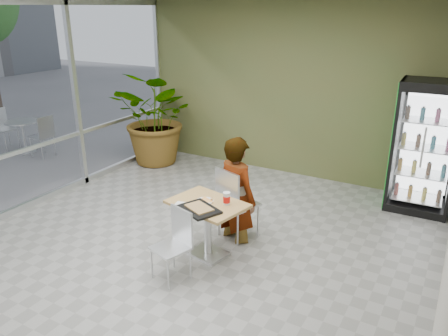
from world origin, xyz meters
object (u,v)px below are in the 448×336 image
(soda_cup, at_px, (227,199))
(cafeteria_tray, at_px, (199,209))
(dining_table, at_px, (208,218))
(beverage_fridge, at_px, (425,148))
(potted_plant, at_px, (158,118))
(chair_far, at_px, (233,199))
(chair_near, at_px, (176,238))
(seated_woman, at_px, (237,199))

(soda_cup, bearing_deg, cafeteria_tray, -123.45)
(dining_table, bearing_deg, beverage_fridge, 52.72)
(beverage_fridge, bearing_deg, dining_table, -129.16)
(cafeteria_tray, xyz_separation_m, potted_plant, (-2.77, 2.82, 0.19))
(dining_table, bearing_deg, chair_far, 83.08)
(soda_cup, height_order, beverage_fridge, beverage_fridge)
(chair_far, bearing_deg, dining_table, 102.11)
(chair_far, height_order, beverage_fridge, beverage_fridge)
(chair_near, xyz_separation_m, potted_plant, (-2.66, 3.16, 0.45))
(seated_woman, bearing_deg, dining_table, 99.41)
(soda_cup, bearing_deg, chair_near, -115.99)
(chair_near, xyz_separation_m, soda_cup, (0.32, 0.65, 0.32))
(dining_table, relative_size, soda_cup, 6.52)
(dining_table, bearing_deg, seated_woman, 80.39)
(chair_far, distance_m, seated_woman, 0.07)
(beverage_fridge, bearing_deg, chair_far, -134.31)
(chair_far, distance_m, cafeteria_tray, 0.81)
(cafeteria_tray, height_order, potted_plant, potted_plant)
(potted_plant, bearing_deg, chair_near, -49.91)
(dining_table, distance_m, chair_far, 0.56)
(chair_near, height_order, soda_cup, soda_cup)
(chair_near, bearing_deg, potted_plant, 147.33)
(soda_cup, bearing_deg, beverage_fridge, 55.20)
(chair_near, distance_m, beverage_fridge, 4.13)
(chair_far, height_order, potted_plant, potted_plant)
(beverage_fridge, bearing_deg, potted_plant, -178.69)
(soda_cup, distance_m, cafeteria_tray, 0.38)
(seated_woman, distance_m, soda_cup, 0.60)
(soda_cup, bearing_deg, potted_plant, 139.84)
(seated_woman, height_order, beverage_fridge, beverage_fridge)
(chair_near, height_order, cafeteria_tray, chair_near)
(chair_far, relative_size, cafeteria_tray, 2.12)
(beverage_fridge, bearing_deg, cafeteria_tray, -126.55)
(chair_far, bearing_deg, cafeteria_tray, 106.50)
(seated_woman, relative_size, beverage_fridge, 0.86)
(chair_far, xyz_separation_m, potted_plant, (-2.80, 2.03, 0.35))
(chair_near, distance_m, seated_woman, 1.20)
(chair_far, bearing_deg, beverage_fridge, -113.40)
(chair_near, height_order, beverage_fridge, beverage_fridge)
(chair_near, bearing_deg, cafeteria_tray, 89.06)
(soda_cup, height_order, cafeteria_tray, soda_cup)
(cafeteria_tray, relative_size, beverage_fridge, 0.24)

